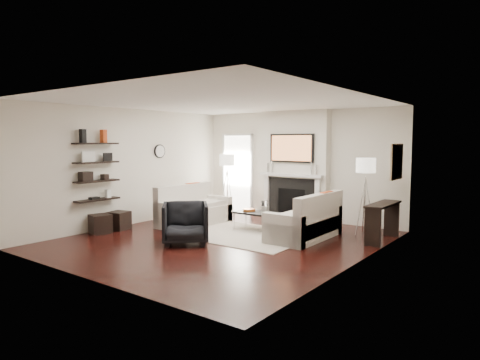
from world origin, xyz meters
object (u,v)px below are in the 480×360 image
Objects in this scene: armchair at (185,221)px; loveseat_right_base at (304,228)px; lamp_right_shade at (366,165)px; lamp_left_shade at (227,160)px; loveseat_left_base at (195,216)px; coffee_table at (259,213)px; ottoman_near at (119,221)px.

loveseat_right_base is at bearing 3.46° from armchair.
loveseat_right_base is at bearing -126.37° from lamp_right_shade.
lamp_left_shade is (-3.08, 1.39, 1.24)m from loveseat_right_base.
loveseat_left_base is at bearing 83.74° from armchair.
coffee_table is at bearing -35.04° from lamp_left_shade.
ottoman_near is at bearing -148.16° from lamp_right_shade.
ottoman_near is at bearing -146.75° from coffee_table.
ottoman_near is at bearing 134.85° from armchair.
loveseat_left_base is at bearing -158.73° from lamp_right_shade.
loveseat_right_base is 4.06m from ottoman_near.
lamp_right_shade is (0.82, 1.12, 1.24)m from loveseat_right_base.
loveseat_left_base is at bearing 55.99° from ottoman_near.
lamp_right_shade is at bearing 5.84° from armchair.
armchair reaches higher than coffee_table.
loveseat_right_base is 1.13m from coffee_table.
lamp_left_shade reaches higher than loveseat_right_base.
ottoman_near is (-4.52, -2.81, -1.25)m from lamp_right_shade.
armchair is 2.16× the size of lamp_left_shade.
loveseat_left_base is 4.50× the size of lamp_right_shade.
armchair is at bearing -105.98° from coffee_table.
lamp_right_shade is (3.90, -0.27, 0.00)m from lamp_left_shade.
lamp_right_shade is (1.93, 1.11, 1.05)m from coffee_table.
ottoman_near is (-0.62, -3.07, -1.25)m from lamp_left_shade.
loveseat_right_base is 4.50× the size of lamp_left_shade.
armchair is 2.16× the size of ottoman_near.
coffee_table is at bearing 9.63° from loveseat_left_base.
coffee_table is at bearing -150.13° from lamp_right_shade.
loveseat_right_base is 1.86m from lamp_right_shade.
armchair is (-0.50, -1.75, 0.03)m from coffee_table.
loveseat_left_base is 1.87m from armchair.
armchair is at bearing -52.52° from loveseat_left_base.
lamp_right_shade reaches higher than loveseat_right_base.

